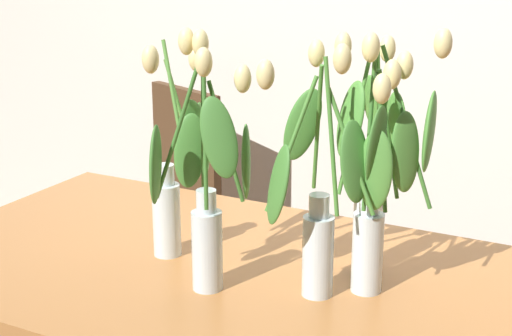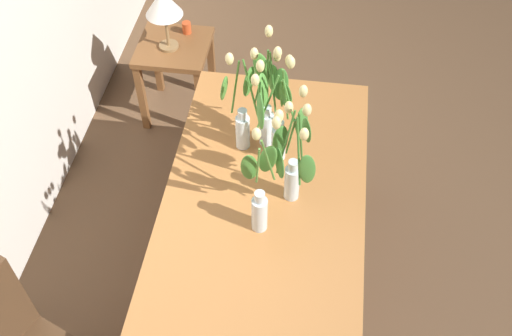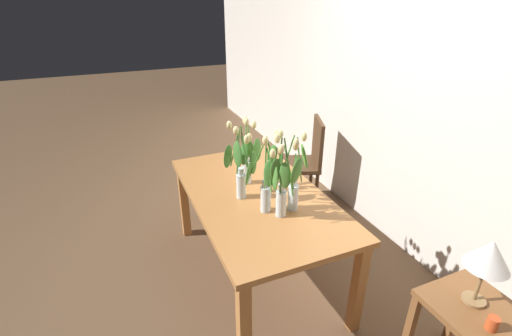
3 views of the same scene
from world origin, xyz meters
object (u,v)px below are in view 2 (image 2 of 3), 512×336
(dining_table, at_px, (264,207))
(side_table, at_px, (175,60))
(tulip_vase_2, at_px, (243,117))
(tulip_vase_4, at_px, (281,121))
(tulip_vase_3, at_px, (293,163))
(tulip_vase_0, at_px, (267,101))
(tulip_vase_1, at_px, (260,195))
(table_lamp, at_px, (163,4))
(pillar_candle, at_px, (187,28))

(dining_table, distance_m, side_table, 1.46)
(dining_table, height_order, tulip_vase_2, tulip_vase_2)
(tulip_vase_4, height_order, side_table, tulip_vase_4)
(tulip_vase_3, relative_size, tulip_vase_4, 1.01)
(tulip_vase_3, distance_m, side_table, 1.59)
(tulip_vase_4, bearing_deg, dining_table, 171.19)
(dining_table, height_order, tulip_vase_0, tulip_vase_0)
(dining_table, relative_size, tulip_vase_0, 2.75)
(tulip_vase_0, distance_m, side_table, 1.25)
(tulip_vase_0, bearing_deg, tulip_vase_1, -176.08)
(tulip_vase_0, relative_size, tulip_vase_1, 1.03)
(dining_table, relative_size, tulip_vase_4, 2.88)
(table_lamp, bearing_deg, tulip_vase_1, -151.34)
(tulip_vase_0, height_order, pillar_candle, tulip_vase_0)
(tulip_vase_0, xyz_separation_m, side_table, (0.89, 0.69, -0.55))
(dining_table, height_order, table_lamp, table_lamp)
(tulip_vase_2, relative_size, table_lamp, 1.41)
(tulip_vase_2, bearing_deg, side_table, 31.66)
(tulip_vase_0, distance_m, pillar_candle, 1.27)
(tulip_vase_3, relative_size, pillar_candle, 7.51)
(pillar_candle, bearing_deg, tulip_vase_1, -156.39)
(pillar_candle, bearing_deg, table_lamp, 153.30)
(dining_table, distance_m, tulip_vase_1, 0.31)
(tulip_vase_2, height_order, tulip_vase_3, tulip_vase_3)
(tulip_vase_3, bearing_deg, dining_table, 91.94)
(side_table, bearing_deg, pillar_candle, -23.84)
(tulip_vase_4, bearing_deg, tulip_vase_2, 78.31)
(dining_table, relative_size, tulip_vase_1, 2.84)
(tulip_vase_1, xyz_separation_m, tulip_vase_2, (0.43, 0.13, 0.02))
(dining_table, xyz_separation_m, tulip_vase_3, (0.00, -0.12, 0.32))
(tulip_vase_1, bearing_deg, tulip_vase_4, -6.02)
(tulip_vase_0, height_order, tulip_vase_3, tulip_vase_0)
(tulip_vase_1, xyz_separation_m, side_table, (1.39, 0.73, -0.49))
(tulip_vase_0, bearing_deg, tulip_vase_4, -145.08)
(tulip_vase_3, xyz_separation_m, pillar_candle, (1.37, 0.79, -0.38))
(tulip_vase_2, bearing_deg, tulip_vase_1, -162.60)
(tulip_vase_2, xyz_separation_m, side_table, (0.96, 0.59, -0.51))
(side_table, relative_size, pillar_candle, 7.33)
(dining_table, xyz_separation_m, tulip_vase_4, (0.24, -0.04, 0.32))
(tulip_vase_2, xyz_separation_m, tulip_vase_4, (-0.04, -0.18, 0.03))
(tulip_vase_3, distance_m, table_lamp, 1.50)
(tulip_vase_0, bearing_deg, pillar_candle, 31.69)
(tulip_vase_4, relative_size, pillar_candle, 7.40)
(tulip_vase_0, height_order, tulip_vase_4, tulip_vase_0)
(tulip_vase_2, bearing_deg, tulip_vase_3, -137.57)
(side_table, bearing_deg, tulip_vase_0, -142.07)
(tulip_vase_3, distance_m, tulip_vase_4, 0.25)
(tulip_vase_2, bearing_deg, tulip_vase_4, -101.69)
(tulip_vase_0, bearing_deg, tulip_vase_2, 125.79)
(dining_table, relative_size, pillar_candle, 21.33)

